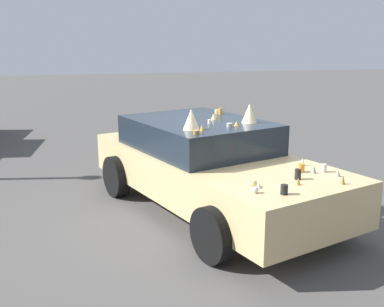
# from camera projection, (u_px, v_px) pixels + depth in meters

# --- Properties ---
(ground_plane) EXTENTS (60.00, 60.00, 0.00)m
(ground_plane) POSITION_uv_depth(u_px,v_px,m) (211.00, 210.00, 6.95)
(ground_plane) COLOR #514F4C
(art_car_decorated) EXTENTS (4.80, 3.10, 1.61)m
(art_car_decorated) POSITION_uv_depth(u_px,v_px,m) (208.00, 164.00, 6.85)
(art_car_decorated) COLOR #D8BC7F
(art_car_decorated) RESTS_ON ground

